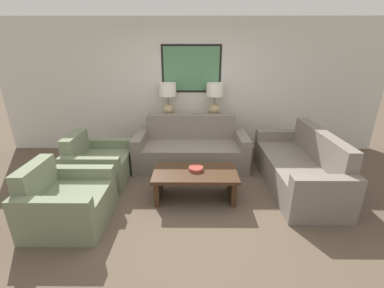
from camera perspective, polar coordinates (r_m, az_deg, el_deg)
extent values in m
plane|color=brown|center=(3.68, -0.43, -14.12)|extent=(20.00, 20.00, 0.00)
cube|color=beige|center=(5.39, -0.12, 12.42)|extent=(7.82, 0.10, 2.65)
cube|color=black|center=(5.29, -0.13, 16.35)|extent=(1.18, 0.01, 0.92)
cube|color=#4C7F56|center=(5.28, -0.13, 16.35)|extent=(1.10, 0.02, 0.84)
cube|color=brown|center=(5.34, -0.14, 2.06)|extent=(1.34, 0.37, 0.79)
cylinder|color=tan|center=(5.25, -5.21, 6.26)|extent=(0.19, 0.19, 0.02)
sphere|color=tan|center=(5.22, -5.26, 7.58)|extent=(0.22, 0.22, 0.22)
cylinder|color=#8C7A51|center=(5.18, -5.33, 9.68)|extent=(0.02, 0.02, 0.17)
cylinder|color=white|center=(5.15, -5.41, 11.98)|extent=(0.33, 0.33, 0.25)
cylinder|color=tan|center=(5.24, 4.93, 6.25)|extent=(0.19, 0.19, 0.02)
sphere|color=tan|center=(5.22, 4.97, 7.57)|extent=(0.22, 0.22, 0.22)
cylinder|color=#8C7A51|center=(5.17, 5.04, 9.67)|extent=(0.02, 0.02, 0.17)
cylinder|color=white|center=(5.14, 5.12, 11.98)|extent=(0.33, 0.33, 0.25)
cube|color=slate|center=(4.68, -0.22, -2.91)|extent=(1.67, 0.68, 0.45)
cube|color=slate|center=(5.00, -0.18, 1.48)|extent=(1.67, 0.18, 0.91)
cube|color=slate|center=(4.83, -11.28, -1.39)|extent=(0.18, 0.86, 0.64)
cube|color=slate|center=(4.81, 10.89, -1.44)|extent=(0.18, 0.86, 0.64)
cube|color=slate|center=(4.40, 20.77, -5.98)|extent=(0.68, 1.67, 0.45)
cube|color=slate|center=(4.48, 26.29, -3.12)|extent=(0.18, 1.67, 0.91)
cube|color=slate|center=(5.20, 18.50, -0.49)|extent=(0.86, 0.18, 0.64)
cube|color=slate|center=(3.66, 27.13, -11.03)|extent=(0.86, 0.18, 0.64)
cube|color=#3D2616|center=(3.71, 0.71, -6.48)|extent=(1.20, 0.63, 0.05)
cube|color=#3D2616|center=(3.85, -7.42, -9.27)|extent=(0.07, 0.51, 0.38)
cube|color=#3D2616|center=(3.85, 8.80, -9.29)|extent=(0.07, 0.51, 0.38)
cylinder|color=#93382D|center=(3.72, 0.89, -5.53)|extent=(0.21, 0.21, 0.05)
cube|color=#707A5B|center=(4.54, -18.56, -5.10)|extent=(0.73, 0.66, 0.42)
cube|color=#707A5B|center=(4.63, -24.16, -2.78)|extent=(0.18, 0.66, 0.80)
cube|color=#707A5B|center=(4.20, -21.53, -6.43)|extent=(0.91, 0.14, 0.58)
cube|color=#707A5B|center=(4.88, -18.23, -2.18)|extent=(0.91, 0.14, 0.58)
cube|color=#707A5B|center=(3.64, -24.03, -12.64)|extent=(0.73, 0.66, 0.42)
cube|color=#707A5B|center=(3.75, -30.87, -9.47)|extent=(0.18, 0.66, 0.80)
cube|color=#707A5B|center=(3.34, -28.45, -14.97)|extent=(0.91, 0.14, 0.58)
cube|color=#707A5B|center=(3.95, -23.12, -8.44)|extent=(0.91, 0.14, 0.58)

